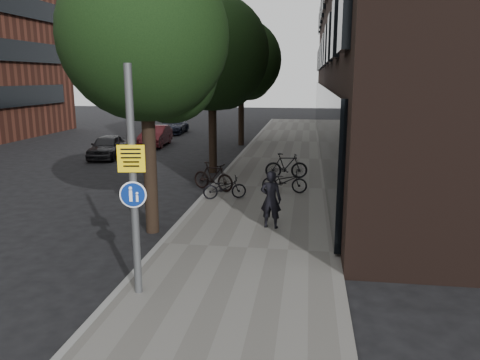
% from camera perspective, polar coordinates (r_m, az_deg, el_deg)
% --- Properties ---
extents(ground, '(120.00, 120.00, 0.00)m').
position_cam_1_polar(ground, '(8.84, -3.65, -16.42)').
color(ground, black).
rests_on(ground, ground).
extents(sidewalk, '(4.50, 60.00, 0.12)m').
position_cam_1_polar(sidewalk, '(18.11, 3.66, -1.01)').
color(sidewalk, '#5C5955').
rests_on(sidewalk, ground).
extents(curb_edge, '(0.15, 60.00, 0.13)m').
position_cam_1_polar(curb_edge, '(18.42, -3.33, -0.76)').
color(curb_edge, slate).
rests_on(curb_edge, ground).
extents(street_tree_near, '(4.40, 4.40, 7.50)m').
position_cam_1_polar(street_tree_near, '(12.93, -10.99, 15.97)').
color(street_tree_near, black).
rests_on(street_tree_near, ground).
extents(street_tree_mid, '(5.00, 5.00, 7.80)m').
position_cam_1_polar(street_tree_mid, '(21.14, -3.20, 14.71)').
color(street_tree_mid, black).
rests_on(street_tree_mid, ground).
extents(street_tree_far, '(5.00, 5.00, 7.80)m').
position_cam_1_polar(street_tree_far, '(30.01, 0.32, 14.05)').
color(street_tree_far, black).
rests_on(street_tree_far, ground).
extents(signpost, '(0.50, 0.15, 4.39)m').
position_cam_1_polar(signpost, '(8.97, -12.87, -0.28)').
color(signpost, '#595B5E').
rests_on(signpost, sidewalk).
extents(pedestrian, '(0.65, 0.48, 1.63)m').
position_cam_1_polar(pedestrian, '(13.04, 3.78, -2.38)').
color(pedestrian, black).
rests_on(pedestrian, sidewalk).
extents(parked_bike_facade_near, '(1.65, 0.59, 0.87)m').
position_cam_1_polar(parked_bike_facade_near, '(17.14, 5.44, -0.13)').
color(parked_bike_facade_near, black).
rests_on(parked_bike_facade_near, sidewalk).
extents(parked_bike_facade_far, '(1.82, 0.74, 1.06)m').
position_cam_1_polar(parked_bike_facade_far, '(19.56, 5.67, 1.73)').
color(parked_bike_facade_far, black).
rests_on(parked_bike_facade_far, sidewalk).
extents(parked_bike_curb_near, '(1.60, 0.96, 0.79)m').
position_cam_1_polar(parked_bike_curb_near, '(16.23, -1.89, -0.92)').
color(parked_bike_curb_near, black).
rests_on(parked_bike_curb_near, sidewalk).
extents(parked_bike_curb_far, '(1.81, 1.17, 1.06)m').
position_cam_1_polar(parked_bike_curb_far, '(17.42, -3.29, 0.44)').
color(parked_bike_curb_far, black).
rests_on(parked_bike_curb_far, sidewalk).
extents(parked_car_near, '(1.91, 3.79, 1.24)m').
position_cam_1_polar(parked_car_near, '(26.23, -15.86, 3.97)').
color(parked_car_near, black).
rests_on(parked_car_near, ground).
extents(parked_car_mid, '(1.62, 3.97, 1.28)m').
position_cam_1_polar(parked_car_mid, '(30.06, -10.27, 5.31)').
color(parked_car_mid, '#59191E').
rests_on(parked_car_mid, ground).
extents(parked_car_far, '(1.93, 4.29, 1.22)m').
position_cam_1_polar(parked_car_far, '(36.84, -8.03, 6.61)').
color(parked_car_far, black).
rests_on(parked_car_far, ground).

